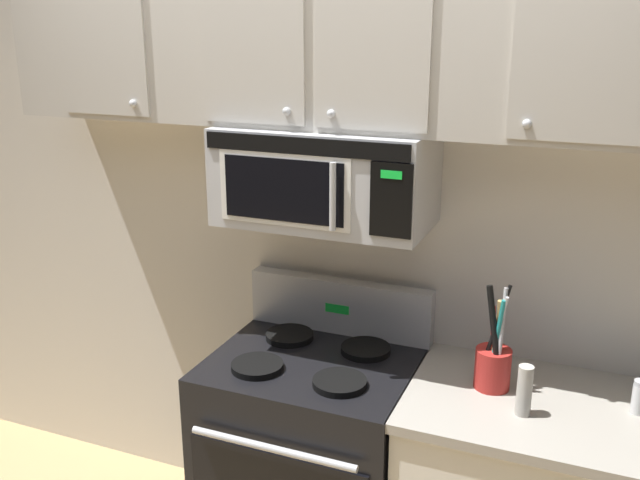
{
  "coord_description": "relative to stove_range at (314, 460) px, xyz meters",
  "views": [
    {
      "loc": [
        0.93,
        -1.78,
        2.11
      ],
      "look_at": [
        0.0,
        0.49,
        1.35
      ],
      "focal_mm": 39.82,
      "sensor_mm": 36.0,
      "label": 1
    }
  ],
  "objects": [
    {
      "name": "upper_cabinets",
      "position": [
        -0.0,
        0.15,
        1.56
      ],
      "size": [
        2.5,
        0.36,
        0.55
      ],
      "color": "#BCB7AD"
    },
    {
      "name": "over_range_microwave",
      "position": [
        -0.0,
        0.12,
        1.11
      ],
      "size": [
        0.76,
        0.43,
        0.35
      ],
      "color": "#B7BABF"
    },
    {
      "name": "utensil_crock_red",
      "position": [
        0.65,
        0.04,
        0.53
      ],
      "size": [
        0.12,
        0.12,
        0.38
      ],
      "color": "red",
      "rests_on": "counter_segment"
    },
    {
      "name": "back_wall",
      "position": [
        0.0,
        0.37,
        0.88
      ],
      "size": [
        5.2,
        0.1,
        2.7
      ],
      "primitive_type": "cube",
      "color": "silver",
      "rests_on": "ground_plane"
    },
    {
      "name": "stove_range",
      "position": [
        0.0,
        0.0,
        0.0
      ],
      "size": [
        0.76,
        0.69,
        1.12
      ],
      "color": "black",
      "rests_on": "ground_plane"
    },
    {
      "name": "pepper_mill",
      "position": [
        0.77,
        -0.09,
        0.52
      ],
      "size": [
        0.05,
        0.05,
        0.17
      ],
      "primitive_type": "cylinder",
      "color": "#B7B2A8",
      "rests_on": "counter_segment"
    },
    {
      "name": "salt_shaker",
      "position": [
        1.11,
        0.06,
        0.49
      ],
      "size": [
        0.04,
        0.04,
        0.11
      ],
      "color": "white",
      "rests_on": "counter_segment"
    }
  ]
}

